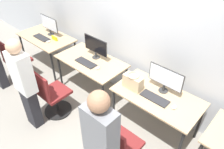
% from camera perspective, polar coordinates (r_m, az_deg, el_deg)
% --- Properties ---
extents(ground_plane, '(20.00, 20.00, 0.00)m').
position_cam_1_polar(ground_plane, '(3.87, -1.44, -11.50)').
color(ground_plane, gray).
extents(wall_back, '(12.00, 0.05, 2.80)m').
position_cam_1_polar(wall_back, '(3.56, 7.67, 11.73)').
color(wall_back, '#B7BCC1').
rests_on(wall_back, ground_plane).
extents(desk_far_left, '(1.28, 0.71, 0.73)m').
position_cam_1_polar(desk_far_left, '(5.02, -16.79, 8.74)').
color(desk_far_left, tan).
rests_on(desk_far_left, ground_plane).
extents(monitor_far_left, '(0.55, 0.14, 0.40)m').
position_cam_1_polar(monitor_far_left, '(4.96, -16.06, 12.48)').
color(monitor_far_left, '#2D2D2D').
rests_on(monitor_far_left, desk_far_left).
extents(keyboard_far_left, '(0.43, 0.16, 0.02)m').
position_cam_1_polar(keyboard_far_left, '(4.94, -17.92, 9.15)').
color(keyboard_far_left, '#262628').
rests_on(keyboard_far_left, desk_far_left).
extents(mouse_far_left, '(0.06, 0.09, 0.03)m').
position_cam_1_polar(mouse_far_left, '(4.73, -16.29, 8.29)').
color(mouse_far_left, silver).
rests_on(mouse_far_left, desk_far_left).
extents(office_chair_far_left, '(0.48, 0.48, 0.90)m').
position_cam_1_polar(office_chair_far_left, '(4.92, -23.62, 2.61)').
color(office_chair_far_left, black).
rests_on(office_chair_far_left, ground_plane).
extents(desk_left, '(1.28, 0.71, 0.73)m').
position_cam_1_polar(desk_left, '(4.01, -5.48, 2.83)').
color(desk_left, tan).
rests_on(desk_left, ground_plane).
extents(monitor_left, '(0.55, 0.14, 0.40)m').
position_cam_1_polar(monitor_left, '(3.93, -4.34, 7.35)').
color(monitor_left, '#2D2D2D').
rests_on(monitor_left, desk_left).
extents(keyboard_left, '(0.43, 0.16, 0.02)m').
position_cam_1_polar(keyboard_left, '(3.90, -6.87, 3.09)').
color(keyboard_left, '#262628').
rests_on(keyboard_left, desk_left).
extents(mouse_left, '(0.06, 0.09, 0.03)m').
position_cam_1_polar(mouse_left, '(3.73, -3.74, 1.73)').
color(mouse_left, silver).
rests_on(mouse_left, desk_left).
extents(office_chair_left, '(0.48, 0.48, 0.90)m').
position_cam_1_polar(office_chair_left, '(3.85, -15.24, -5.61)').
color(office_chair_left, black).
rests_on(office_chair_left, ground_plane).
extents(person_left, '(0.36, 0.21, 1.58)m').
position_cam_1_polar(person_left, '(3.46, -21.85, -2.15)').
color(person_left, '#232328').
rests_on(person_left, ground_plane).
extents(desk_right, '(1.28, 0.71, 0.73)m').
position_cam_1_polar(desk_right, '(3.31, 11.72, -6.38)').
color(desk_right, tan).
rests_on(desk_right, ground_plane).
extents(monitor_right, '(0.55, 0.14, 0.40)m').
position_cam_1_polar(monitor_right, '(3.22, 13.78, -1.00)').
color(monitor_right, '#2D2D2D').
rests_on(monitor_right, desk_right).
extents(keyboard_right, '(0.43, 0.16, 0.02)m').
position_cam_1_polar(keyboard_right, '(3.20, 11.08, -6.08)').
color(keyboard_right, '#262628').
rests_on(keyboard_right, desk_right).
extents(mouse_right, '(0.06, 0.09, 0.03)m').
position_cam_1_polar(mouse_right, '(3.12, 15.94, -8.19)').
color(mouse_right, silver).
rests_on(mouse_right, desk_right).
extents(person_right, '(0.36, 0.21, 1.63)m').
position_cam_1_polar(person_right, '(2.44, -2.92, -17.96)').
color(person_right, '#232328').
rests_on(person_right, ground_plane).
extents(handbag, '(0.30, 0.18, 0.25)m').
position_cam_1_polar(handbag, '(3.27, 5.48, -1.94)').
color(handbag, tan).
rests_on(handbag, desk_right).
extents(placard_far_left, '(0.16, 0.03, 0.08)m').
position_cam_1_polar(placard_far_left, '(4.77, -14.78, 9.14)').
color(placard_far_left, yellow).
rests_on(placard_far_left, desk_far_left).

